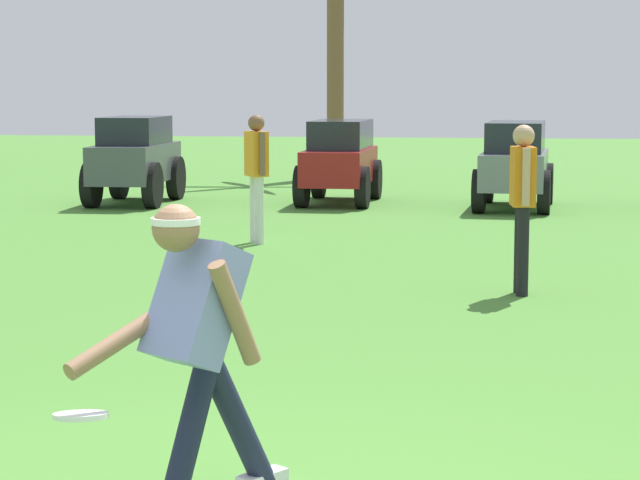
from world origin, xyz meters
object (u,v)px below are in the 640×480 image
Objects in this scene: parked_car_slot_b at (340,158)px; palm_tree_left_of_centre at (334,25)px; frisbee_thrower at (197,341)px; frisbee_in_flight at (81,416)px; teammate_midfield at (523,193)px; teammate_near_sideline at (257,166)px; parked_car_slot_a at (135,158)px; parked_car_slot_c at (515,162)px.

parked_car_slot_b is 0.46× the size of palm_tree_left_of_centre.
palm_tree_left_of_centre is at bearing 95.91° from frisbee_thrower.
frisbee_in_flight is 0.19× the size of teammate_midfield.
teammate_near_sideline reaches higher than frisbee_in_flight.
teammate_near_sideline and teammate_midfield have the same top height.
frisbee_in_flight is (-0.44, -0.29, -0.28)m from frisbee_thrower.
frisbee_thrower is 0.60m from frisbee_in_flight.
teammate_midfield is 10.06m from parked_car_slot_a.
teammate_midfield is at bearing -90.15° from parked_car_slot_c.
palm_tree_left_of_centre reaches higher than teammate_near_sideline.
palm_tree_left_of_centre is (-2.11, 20.40, 2.34)m from frisbee_thrower.
frisbee_in_flight is at bearing -146.71° from frisbee_thrower.
parked_car_slot_c is 0.47× the size of palm_tree_left_of_centre.
frisbee_in_flight is 0.19× the size of teammate_near_sideline.
parked_car_slot_c is (2.80, -0.47, 0.00)m from parked_car_slot_b.
parked_car_slot_a reaches higher than parked_car_slot_c.
frisbee_in_flight is 14.73m from parked_car_slot_c.
parked_car_slot_b is 2.84m from parked_car_slot_c.
parked_car_slot_c is (6.08, 0.09, -0.02)m from parked_car_slot_a.
parked_car_slot_b is (-0.81, 15.06, 0.21)m from frisbee_in_flight.
palm_tree_left_of_centre reaches higher than parked_car_slot_a.
teammate_midfield is 8.12m from parked_car_slot_c.
frisbee_in_flight is 20.92m from palm_tree_left_of_centre.
teammate_near_sideline is at bearing -58.23° from parked_car_slot_a.
teammate_midfield is 9.03m from parked_car_slot_b.
parked_car_slot_a is (-2.94, 4.74, -0.20)m from teammate_near_sideline.
teammate_near_sideline is (-1.59, 9.47, 0.14)m from frisbee_thrower.
parked_car_slot_c is at bearing 0.87° from parked_car_slot_a.
parked_car_slot_c is at bearing 89.85° from teammate_midfield.
frisbee_in_flight is at bearing -97.77° from parked_car_slot_c.
frisbee_thrower is 0.58× the size of parked_car_slot_c.
frisbee_thrower is 14.91m from parked_car_slot_a.
frisbee_in_flight is 0.12× the size of parked_car_slot_b.
frisbee_thrower is at bearing 33.29° from frisbee_in_flight.
teammate_near_sideline is 1.00× the size of teammate_midfield.
frisbee_in_flight is at bearing -85.39° from palm_tree_left_of_centre.
teammate_near_sideline reaches higher than parked_car_slot_a.
palm_tree_left_of_centre is at bearing 104.35° from teammate_midfield.
frisbee_thrower is 9.60m from teammate_near_sideline.
parked_car_slot_c is at bearing -9.47° from parked_car_slot_b.
frisbee_thrower reaches higher than frisbee_in_flight.
palm_tree_left_of_centre reaches higher than parked_car_slot_b.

